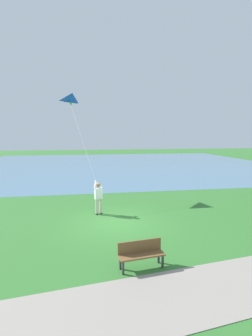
% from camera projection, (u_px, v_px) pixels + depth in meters
% --- Properties ---
extents(ground_plane, '(120.00, 120.00, 0.00)m').
position_uv_depth(ground_plane, '(116.00, 223.00, 12.00)').
color(ground_plane, '#33702D').
extents(lake_water, '(36.00, 44.00, 0.01)m').
position_uv_depth(lake_water, '(123.00, 164.00, 36.28)').
color(lake_water, teal).
rests_on(lake_water, ground).
extents(walkway_path, '(6.61, 32.04, 0.02)m').
position_uv_depth(walkway_path, '(212.00, 289.00, 6.82)').
color(walkway_path, gray).
rests_on(walkway_path, ground).
extents(person_kite_flyer, '(0.63, 0.50, 1.83)m').
position_uv_depth(person_kite_flyer, '(98.00, 195.00, 13.19)').
color(person_kite_flyer, '#232328').
rests_on(person_kite_flyer, ground).
extents(flying_kite, '(4.79, 1.92, 5.35)m').
position_uv_depth(flying_kite, '(72.00, 100.00, 16.63)').
color(flying_kite, blue).
extents(park_bench_near_walkway, '(0.63, 1.55, 0.88)m').
position_uv_depth(park_bench_near_walkway, '(141.00, 252.00, 7.91)').
color(park_bench_near_walkway, brown).
rests_on(park_bench_near_walkway, ground).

